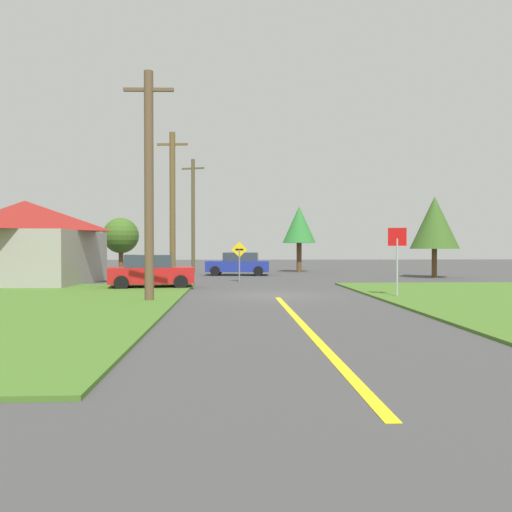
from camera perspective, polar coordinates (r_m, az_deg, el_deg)
The scene contains 13 objects.
ground_plane at distance 20.64m, azimuth 2.23°, elevation -4.51°, with size 120.00×120.00×0.00m, color #414141.
lane_stripe_center at distance 12.75m, azimuth 5.44°, elevation -7.92°, with size 0.20×14.00×0.01m, color yellow.
stop_sign at distance 20.22m, azimuth 15.81°, elevation 0.76°, with size 0.69×0.20×2.74m.
car_approaching_junction at distance 35.57m, azimuth -2.00°, elevation -0.90°, with size 4.59×2.45×1.62m.
parked_car_near_building at distance 24.63m, azimuth -11.92°, elevation -1.77°, with size 4.21×2.50×1.62m.
utility_pole_near at distance 18.58m, azimuth -12.12°, elevation 8.00°, with size 1.80×0.33×8.32m.
utility_pole_mid at distance 29.79m, azimuth -9.51°, elevation 5.73°, with size 1.80×0.34×8.71m.
utility_pole_far at distance 38.97m, azimuth -7.19°, elevation 4.72°, with size 1.76×0.62×8.78m.
direction_sign at distance 28.56m, azimuth -1.91°, elevation -0.11°, with size 0.90×0.13×2.31m.
oak_tree_left at distance 36.35m, azimuth -15.16°, elevation 2.23°, with size 2.49×2.49×4.06m.
pine_tree_center at distance 34.67m, azimuth 19.71°, elevation 3.59°, with size 3.11×3.11×5.32m.
oak_tree_right at distance 40.43m, azimuth 4.94°, elevation 3.53°, with size 2.68×2.68×5.30m.
barn at distance 29.53m, azimuth -24.86°, elevation 1.41°, with size 7.00×7.51×4.49m.
Camera 1 is at (-1.82, -20.47, 1.98)m, focal length 35.05 mm.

